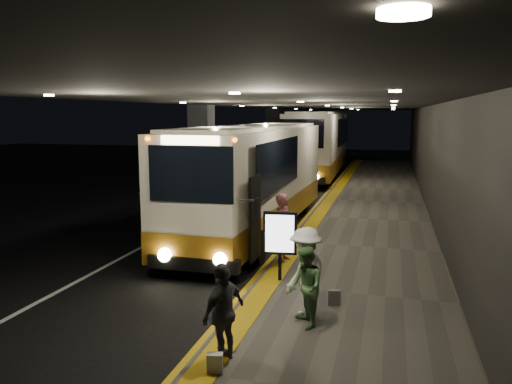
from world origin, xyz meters
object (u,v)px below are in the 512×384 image
Objects in this scene: passenger_boarding at (284,228)px; passenger_waiting_grey at (224,312)px; coach_main at (255,183)px; coach_second at (318,147)px; passenger_waiting_green at (305,287)px; bag_polka at (334,297)px; passenger_waiting_white at (306,271)px; info_sign at (280,235)px; bag_plain at (215,363)px; stanchion_post at (284,236)px.

passenger_waiting_grey is (0.22, -5.60, -0.11)m from passenger_boarding.
coach_main is 0.89× the size of coach_second.
passenger_waiting_green is 4.91× the size of bag_polka.
coach_second is 7.47× the size of passenger_waiting_white.
info_sign is at bearing -159.82° from passenger_waiting_grey.
coach_second is 8.09× the size of passenger_waiting_grey.
passenger_waiting_green reaches higher than bag_polka.
passenger_waiting_white is at bearing 70.34° from bag_plain.
coach_second reaches higher than bag_polka.
coach_main reaches higher than bag_plain.
coach_main is 7.61× the size of passenger_waiting_green.
coach_main is 4.03m from passenger_boarding.
passenger_waiting_grey is at bearing -86.77° from coach_second.
passenger_waiting_green is (3.14, -23.58, -1.04)m from coach_second.
bag_plain is at bearing 20.31° from passenger_waiting_grey.
passenger_boarding is 6.02× the size of bag_plain.
coach_second is 42.12× the size of bag_polka.
passenger_boarding is 6.07m from bag_plain.
passenger_waiting_white reaches higher than stanchion_post.
bag_polka is 2.07m from info_sign.
info_sign is at bearing 174.73° from passenger_waiting_green.
passenger_waiting_grey reaches higher than bag_plain.
bag_polka is at bearing -82.55° from coach_second.
passenger_waiting_grey is at bearing 89.66° from bag_plain.
bag_plain is 4.51m from info_sign.
passenger_waiting_white is 1.08× the size of passenger_waiting_grey.
coach_main reaches higher than passenger_boarding.
coach_second is 19.68m from passenger_boarding.
coach_second is at bearing 92.13° from coach_main.
info_sign is at bearing -81.04° from stanchion_post.
stanchion_post is at bearing 92.44° from bag_plain.
coach_second is 23.81m from passenger_waiting_green.
coach_second is 25.73m from bag_plain.
bag_plain is at bearing 4.61° from passenger_waiting_white.
stanchion_post is at bearing -60.33° from coach_main.
stanchion_post is (-0.27, 6.35, 0.43)m from bag_plain.
passenger_waiting_green is at bearing -83.96° from coach_second.
passenger_waiting_grey is 0.97× the size of info_sign.
stanchion_post is (-1.21, 3.72, -0.28)m from passenger_waiting_white.
passenger_waiting_grey is (1.99, -9.16, -0.76)m from coach_main.
info_sign reaches higher than passenger_waiting_grey.
bag_polka is at bearing 133.70° from passenger_waiting_green.
passenger_waiting_white reaches higher than passenger_waiting_grey.
stanchion_post is at bearing -156.71° from passenger_waiting_grey.
coach_main is 8.19m from passenger_waiting_green.
passenger_waiting_grey is 3.22m from bag_polka.
bag_polka is 1.02× the size of bag_plain.
passenger_waiting_white is at bearing -65.47° from coach_main.
passenger_boarding is 5.60m from passenger_waiting_grey.
coach_main is at bearing 101.71° from bag_plain.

